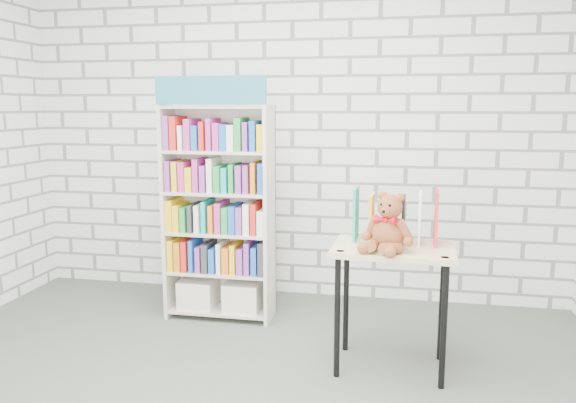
# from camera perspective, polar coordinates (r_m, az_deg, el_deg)

# --- Properties ---
(room_shell) EXTENTS (4.52, 4.02, 2.81)m
(room_shell) POSITION_cam_1_polar(r_m,az_deg,el_deg) (2.73, -7.47, 13.61)
(room_shell) COLOR silver
(room_shell) RESTS_ON ground
(bookshelf) EXTENTS (0.80, 0.31, 1.80)m
(bookshelf) POSITION_cam_1_polar(r_m,az_deg,el_deg) (4.22, -7.01, -0.94)
(bookshelf) COLOR beige
(bookshelf) RESTS_ON ground
(display_table) EXTENTS (0.74, 0.53, 0.77)m
(display_table) POSITION_cam_1_polar(r_m,az_deg,el_deg) (3.43, 10.60, -6.25)
(display_table) COLOR tan
(display_table) RESTS_ON ground
(table_books) EXTENTS (0.51, 0.24, 0.30)m
(table_books) POSITION_cam_1_polar(r_m,az_deg,el_deg) (3.49, 10.84, -1.68)
(table_books) COLOR teal
(table_books) RESTS_ON display_table
(teddy_bear) EXTENTS (0.32, 0.31, 0.34)m
(teddy_bear) POSITION_cam_1_polar(r_m,az_deg,el_deg) (3.27, 10.14, -2.63)
(teddy_bear) COLOR brown
(teddy_bear) RESTS_ON display_table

